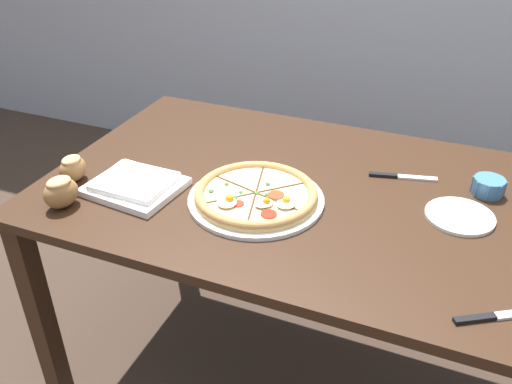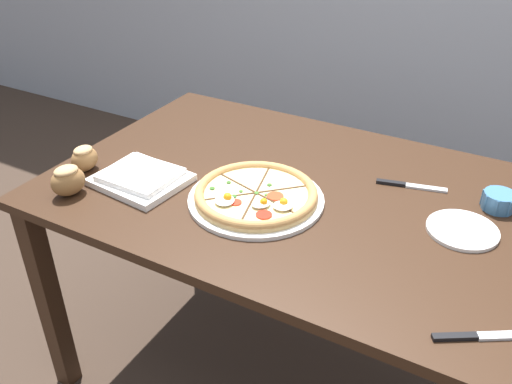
# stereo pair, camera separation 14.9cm
# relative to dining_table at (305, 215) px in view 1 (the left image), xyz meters

# --- Properties ---
(ground_plane) EXTENTS (12.00, 12.00, 0.00)m
(ground_plane) POSITION_rel_dining_table_xyz_m (0.00, 0.00, -0.68)
(ground_plane) COLOR #3D2D23
(dining_table) EXTENTS (1.51, 0.94, 0.77)m
(dining_table) POSITION_rel_dining_table_xyz_m (0.00, 0.00, 0.00)
(dining_table) COLOR #331E11
(dining_table) RESTS_ON ground_plane
(pizza) EXTENTS (0.38, 0.38, 0.05)m
(pizza) POSITION_rel_dining_table_xyz_m (-0.11, -0.12, 0.11)
(pizza) COLOR white
(pizza) RESTS_ON dining_table
(ramekin_bowl) EXTENTS (0.09, 0.09, 0.05)m
(ramekin_bowl) POSITION_rel_dining_table_xyz_m (0.48, 0.17, 0.12)
(ramekin_bowl) COLOR teal
(ramekin_bowl) RESTS_ON dining_table
(napkin_folded) EXTENTS (0.27, 0.24, 0.04)m
(napkin_folded) POSITION_rel_dining_table_xyz_m (-0.45, -0.19, 0.11)
(napkin_folded) COLOR white
(napkin_folded) RESTS_ON dining_table
(bread_piece_near) EXTENTS (0.07, 0.09, 0.08)m
(bread_piece_near) POSITION_rel_dining_table_xyz_m (-0.65, -0.22, 0.13)
(bread_piece_near) COLOR olive
(bread_piece_near) RESTS_ON dining_table
(bread_piece_mid) EXTENTS (0.10, 0.12, 0.09)m
(bread_piece_mid) POSITION_rel_dining_table_xyz_m (-0.59, -0.34, 0.14)
(bread_piece_mid) COLOR olive
(bread_piece_mid) RESTS_ON dining_table
(knife_main) EXTENTS (0.19, 0.13, 0.01)m
(knife_main) POSITION_rel_dining_table_xyz_m (0.53, -0.34, 0.10)
(knife_main) COLOR silver
(knife_main) RESTS_ON dining_table
(knife_spare) EXTENTS (0.20, 0.06, 0.01)m
(knife_spare) POSITION_rel_dining_table_xyz_m (0.25, 0.17, 0.10)
(knife_spare) COLOR silver
(knife_spare) RESTS_ON dining_table
(side_saucer) EXTENTS (0.18, 0.18, 0.01)m
(side_saucer) POSITION_rel_dining_table_xyz_m (0.42, 0.01, 0.10)
(side_saucer) COLOR white
(side_saucer) RESTS_ON dining_table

